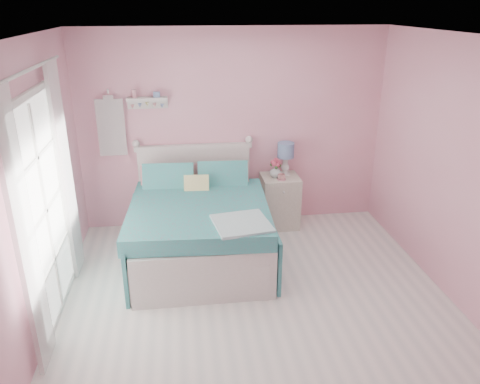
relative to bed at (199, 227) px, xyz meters
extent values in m
plane|color=white|center=(0.53, -1.26, -0.40)|extent=(4.50, 4.50, 0.00)
plane|color=pink|center=(0.53, 0.99, 0.90)|extent=(4.00, 0.00, 4.00)
plane|color=pink|center=(-1.47, -1.26, 0.90)|extent=(0.00, 4.50, 4.50)
plane|color=pink|center=(2.53, -1.26, 0.90)|extent=(0.00, 4.50, 4.50)
plane|color=white|center=(0.53, -1.26, 2.20)|extent=(4.50, 4.50, 0.00)
cube|color=silver|center=(0.00, -0.03, -0.19)|extent=(1.54, 1.97, 0.41)
cube|color=silver|center=(0.00, -0.03, 0.10)|extent=(1.47, 1.90, 0.16)
cube|color=silver|center=(0.00, 0.93, 0.14)|extent=(1.47, 0.07, 1.08)
cube|color=silver|center=(0.00, 0.93, 0.71)|extent=(1.53, 0.09, 0.06)
cube|color=silver|center=(0.00, -0.97, -0.12)|extent=(1.47, 0.06, 0.56)
cube|color=teal|center=(0.00, -0.18, 0.27)|extent=(1.64, 1.71, 0.18)
cube|color=pink|center=(-0.34, 0.61, 0.38)|extent=(0.69, 0.31, 0.43)
cube|color=pink|center=(0.34, 0.61, 0.38)|extent=(0.69, 0.31, 0.43)
cube|color=#CCBC59|center=(0.00, 0.33, 0.38)|extent=(0.31, 0.23, 0.31)
cube|color=beige|center=(1.13, 0.73, -0.04)|extent=(0.49, 0.46, 0.71)
cube|color=silver|center=(1.13, 0.51, 0.19)|extent=(0.43, 0.02, 0.16)
sphere|color=white|center=(1.13, 0.49, 0.19)|extent=(0.03, 0.03, 0.03)
cylinder|color=white|center=(1.21, 0.81, 0.33)|extent=(0.14, 0.14, 0.02)
cylinder|color=white|center=(1.21, 0.81, 0.44)|extent=(0.07, 0.07, 0.24)
cylinder|color=#6C86B4|center=(1.21, 0.81, 0.65)|extent=(0.22, 0.22, 0.20)
imported|color=silver|center=(1.06, 0.72, 0.40)|extent=(0.20, 0.20, 0.16)
imported|color=#D58F90|center=(1.12, 0.61, 0.35)|extent=(0.11, 0.11, 0.08)
sphere|color=#D94A68|center=(1.06, 0.72, 0.55)|extent=(0.06, 0.06, 0.06)
sphere|color=#D94A68|center=(1.10, 0.74, 0.51)|extent=(0.06, 0.06, 0.06)
sphere|color=#D94A68|center=(1.02, 0.73, 0.52)|extent=(0.06, 0.06, 0.06)
sphere|color=#D94A68|center=(1.08, 0.69, 0.49)|extent=(0.06, 0.06, 0.06)
sphere|color=#D94A68|center=(1.03, 0.70, 0.50)|extent=(0.06, 0.06, 0.06)
cube|color=silver|center=(-0.55, 0.91, 1.35)|extent=(0.50, 0.14, 0.04)
cube|color=silver|center=(-0.55, 0.97, 1.28)|extent=(0.50, 0.03, 0.12)
cylinder|color=#D18C99|center=(-0.70, 0.91, 1.42)|extent=(0.06, 0.06, 0.10)
cube|color=#6C86B4|center=(-0.43, 0.91, 1.40)|extent=(0.08, 0.06, 0.07)
cube|color=white|center=(-1.02, 0.92, 1.00)|extent=(0.34, 0.03, 0.72)
cube|color=silver|center=(-1.44, -0.86, 1.73)|extent=(0.04, 1.32, 0.06)
cube|color=silver|center=(-1.44, -0.86, -0.37)|extent=(0.04, 1.32, 0.06)
cube|color=silver|center=(-1.44, -1.49, 0.65)|extent=(0.04, 0.06, 2.10)
cube|color=silver|center=(-1.44, -0.23, 0.65)|extent=(0.04, 0.06, 2.10)
cube|color=white|center=(-1.44, -0.86, 0.68)|extent=(0.02, 1.20, 2.04)
cube|color=white|center=(-1.39, -1.61, 0.78)|extent=(0.04, 0.40, 2.32)
cube|color=white|center=(-1.39, -0.12, 0.78)|extent=(0.04, 0.40, 2.32)
camera|label=1|loc=(-0.18, -4.99, 2.46)|focal=35.00mm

